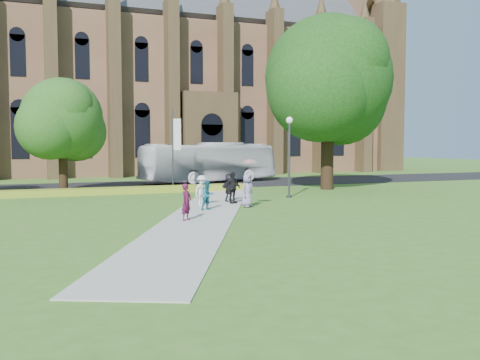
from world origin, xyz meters
name	(u,v)px	position (x,y,z in m)	size (l,w,h in m)	color
ground	(211,216)	(0.00, 0.00, 0.00)	(160.00, 160.00, 0.00)	#3B671E
road	(135,185)	(0.00, 20.00, 0.01)	(160.00, 10.00, 0.02)	black
footpath	(205,213)	(0.00, 1.00, 0.02)	(3.20, 30.00, 0.04)	#B2B2A8
flower_hedge	(125,190)	(-2.00, 13.20, 0.23)	(18.00, 1.40, 0.45)	gold
cathedral	(186,66)	(10.00, 39.73, 12.98)	(52.60, 18.25, 28.00)	brown
streetlamp	(289,147)	(7.50, 6.50, 3.30)	(0.44, 0.44, 5.24)	#38383D
large_tree	(328,79)	(13.00, 11.00, 8.37)	(9.60, 9.60, 13.20)	#332114
street_tree_1	(62,119)	(-6.00, 14.50, 5.22)	(5.60, 5.60, 8.05)	#332114
banner_pole_0	(174,145)	(2.11, 15.20, 3.39)	(0.70, 0.10, 6.00)	#38383D
tour_coach	(209,162)	(6.81, 20.99, 1.81)	(3.01, 12.85, 3.58)	silver
pedestrian_0	(186,202)	(-1.56, -1.17, 0.88)	(0.61, 0.40, 1.68)	#4D112F
pedestrian_1	(208,195)	(0.52, 2.08, 0.81)	(0.75, 0.59, 1.55)	#165B70
pedestrian_2	(202,190)	(0.85, 4.20, 0.89)	(1.09, 0.63, 1.69)	silver
pedestrian_3	(232,188)	(2.79, 4.44, 0.96)	(1.08, 0.45, 1.85)	black
pedestrian_4	(247,190)	(2.99, 2.63, 0.94)	(0.88, 0.57, 1.81)	gray
pedestrian_5	(229,187)	(3.02, 5.58, 0.88)	(1.56, 0.50, 1.68)	black
parasol	(250,167)	(3.17, 2.73, 2.21)	(0.83, 0.83, 0.73)	#C48AA4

